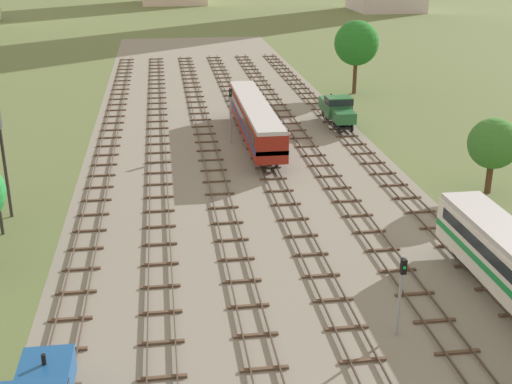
{
  "coord_description": "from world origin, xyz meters",
  "views": [
    {
      "loc": [
        -6.74,
        1.37,
        19.77
      ],
      "look_at": [
        0.0,
        48.81,
        1.5
      ],
      "focal_mm": 47.15,
      "sensor_mm": 36.0,
      "label": 1
    }
  ],
  "objects_px": {
    "shunter_loco_right_far": "(337,108)",
    "signal_post_nearest": "(230,108)",
    "passenger_coach_centre_midfar": "(255,117)",
    "signal_post_mid": "(401,286)"
  },
  "relations": [
    {
      "from": "shunter_loco_right_far",
      "to": "signal_post_nearest",
      "type": "distance_m",
      "value": 13.39
    },
    {
      "from": "passenger_coach_centre_midfar",
      "to": "signal_post_nearest",
      "type": "bearing_deg",
      "value": -178.58
    },
    {
      "from": "signal_post_nearest",
      "to": "signal_post_mid",
      "type": "height_order",
      "value": "signal_post_nearest"
    },
    {
      "from": "passenger_coach_centre_midfar",
      "to": "signal_post_nearest",
      "type": "xyz_separation_m",
      "value": [
        -2.47,
        -0.06,
        1.0
      ]
    },
    {
      "from": "passenger_coach_centre_midfar",
      "to": "shunter_loco_right_far",
      "type": "xyz_separation_m",
      "value": [
        9.89,
        4.83,
        -0.6
      ]
    },
    {
      "from": "passenger_coach_centre_midfar",
      "to": "signal_post_mid",
      "type": "distance_m",
      "value": 36.66
    },
    {
      "from": "signal_post_nearest",
      "to": "signal_post_mid",
      "type": "relative_size",
      "value": 1.24
    },
    {
      "from": "shunter_loco_right_far",
      "to": "signal_post_nearest",
      "type": "height_order",
      "value": "signal_post_nearest"
    },
    {
      "from": "passenger_coach_centre_midfar",
      "to": "signal_post_mid",
      "type": "relative_size",
      "value": 4.75
    },
    {
      "from": "passenger_coach_centre_midfar",
      "to": "shunter_loco_right_far",
      "type": "height_order",
      "value": "passenger_coach_centre_midfar"
    }
  ]
}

